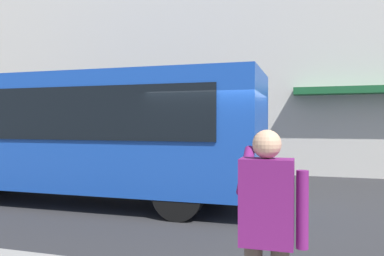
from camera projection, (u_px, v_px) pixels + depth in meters
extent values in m
plane|color=#2B2B2D|center=(220.00, 213.00, 7.97)|extent=(60.00, 60.00, 0.00)
cube|color=beige|center=(259.00, 15.00, 14.40)|extent=(28.00, 0.80, 12.00)
cube|color=#19592D|center=(361.00, 90.00, 12.86)|extent=(4.40, 1.10, 0.24)
cube|color=#1947AD|center=(76.00, 131.00, 9.27)|extent=(9.00, 2.50, 2.60)
cube|color=black|center=(42.00, 114.00, 8.06)|extent=(7.60, 0.06, 1.10)
cylinder|color=black|center=(10.00, 170.00, 11.20)|extent=(1.00, 0.28, 1.00)
cylinder|color=black|center=(206.00, 179.00, 9.47)|extent=(1.00, 0.28, 1.00)
cylinder|color=black|center=(178.00, 195.00, 7.37)|extent=(1.00, 0.28, 1.00)
cube|color=#6B1960|center=(267.00, 202.00, 2.88)|extent=(0.40, 0.24, 0.66)
sphere|color=#D8A884|center=(267.00, 144.00, 2.87)|extent=(0.22, 0.22, 0.22)
cylinder|color=#6B1960|center=(302.00, 210.00, 2.81)|extent=(0.09, 0.09, 0.58)
cylinder|color=#6B1960|center=(246.00, 170.00, 3.08)|extent=(0.09, 0.48, 0.37)
cube|color=black|center=(258.00, 144.00, 3.19)|extent=(0.07, 0.01, 0.14)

